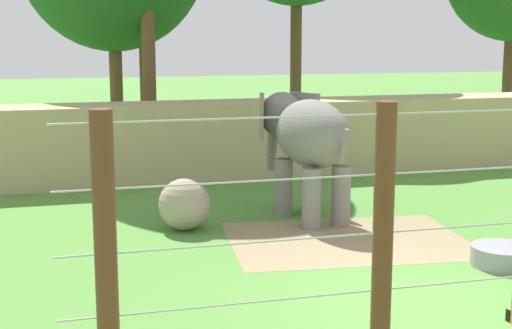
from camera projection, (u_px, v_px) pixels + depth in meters
ground_plane at (416, 302)px, 11.43m from camera, size 120.00×120.00×0.00m
dirt_patch at (348, 240)px, 14.86m from camera, size 5.00×3.92×0.01m
embankment_wall at (242, 139)px, 21.35m from camera, size 36.00×1.80×2.14m
elephant at (306, 138)px, 16.38m from camera, size 1.74×3.63×2.71m
enrichment_ball at (184, 204)px, 15.55m from camera, size 1.08×1.08×1.08m
water_tub at (502, 256)px, 13.21m from camera, size 1.10×1.10×0.35m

